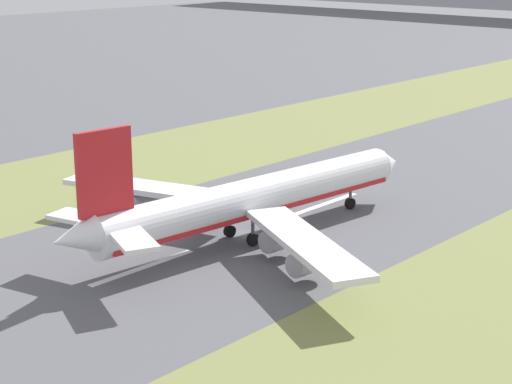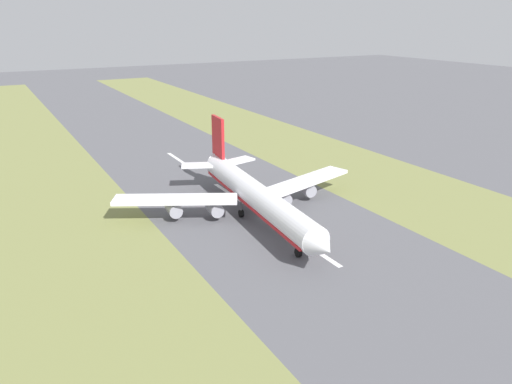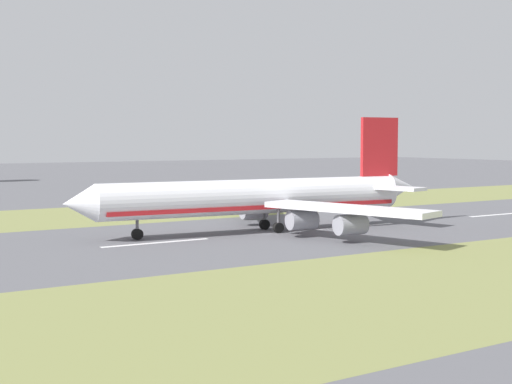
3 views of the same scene
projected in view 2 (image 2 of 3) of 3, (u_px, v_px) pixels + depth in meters
The scene contains 7 objects.
ground_plane at pixel (265, 217), 120.74m from camera, with size 800.00×800.00×0.00m, color #56565B.
grass_median_west at pixel (402, 188), 141.38m from camera, with size 40.00×600.00×0.01m, color olive.
grass_median_east at pixel (72, 258), 100.11m from camera, with size 40.00×600.00×0.01m, color olive.
centreline_dash_near at pixel (178, 159), 169.92m from camera, with size 1.20×18.00×0.01m, color silver.
centreline_dash_mid at pixel (229, 193), 136.95m from camera, with size 1.20×18.00×0.01m, color silver.
centreline_dash_far at pixel (314, 249), 103.98m from camera, with size 1.20×18.00×0.01m, color silver.
airplane_main_jet at pixel (253, 193), 118.86m from camera, with size 63.85×67.22×20.20m.
Camera 2 is at (56.32, 96.68, 45.84)m, focal length 35.00 mm.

